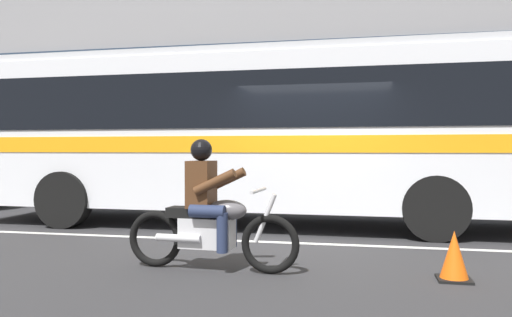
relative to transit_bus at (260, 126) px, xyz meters
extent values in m
plane|color=#2B2B2D|center=(1.13, -1.19, -1.88)|extent=(60.00, 60.00, 0.00)
cube|color=#A39E93|center=(1.13, 3.91, -1.81)|extent=(28.00, 3.80, 0.15)
cube|color=silver|center=(1.13, -1.79, -1.88)|extent=(26.60, 0.14, 0.01)
cube|color=gray|center=(1.13, 6.21, 3.89)|extent=(28.00, 0.80, 11.54)
cube|color=#233347|center=(1.13, 5.77, 2.16)|extent=(25.76, 0.10, 1.40)
cube|color=silver|center=(0.00, 0.01, -0.15)|extent=(11.12, 2.71, 2.70)
cube|color=black|center=(0.00, 0.01, 0.40)|extent=(10.23, 2.73, 0.96)
cube|color=orange|center=(0.00, 0.01, -0.35)|extent=(10.89, 2.73, 0.28)
cube|color=#BABCC3|center=(0.00, 0.01, 1.26)|extent=(10.89, 2.58, 0.16)
cylinder|color=black|center=(-3.43, -1.17, -1.36)|extent=(1.04, 0.30, 1.04)
cylinder|color=black|center=(3.05, -1.17, -1.36)|extent=(1.04, 0.30, 1.04)
torus|color=black|center=(0.88, -3.76, -1.54)|extent=(0.69, 0.12, 0.69)
torus|color=black|center=(-0.56, -3.69, -1.54)|extent=(0.69, 0.12, 0.69)
cube|color=silver|center=(0.11, -3.72, -1.44)|extent=(0.65, 0.31, 0.36)
ellipsoid|color=#59565B|center=(0.36, -3.73, -1.16)|extent=(0.49, 0.30, 0.24)
cube|color=black|center=(-0.09, -3.71, -1.20)|extent=(0.57, 0.29, 0.12)
cylinder|color=silver|center=(0.82, -3.76, -1.24)|extent=(0.28, 0.07, 0.58)
cylinder|color=silver|center=(0.74, -3.75, -0.92)|extent=(0.07, 0.64, 0.04)
cylinder|color=silver|center=(-0.20, -3.87, -1.49)|extent=(0.55, 0.11, 0.09)
cube|color=#4C2D19|center=(0.04, -3.72, -0.86)|extent=(0.30, 0.37, 0.56)
sphere|color=black|center=(0.04, -3.72, -0.45)|extent=(0.26, 0.26, 0.26)
cylinder|color=#232D4C|center=(0.19, -3.55, -1.16)|extent=(0.43, 0.17, 0.15)
cylinder|color=#232D4C|center=(0.37, -3.55, -1.40)|extent=(0.13, 0.13, 0.46)
cylinder|color=#232D4C|center=(0.17, -3.91, -1.16)|extent=(0.43, 0.17, 0.15)
cylinder|color=#232D4C|center=(0.35, -3.91, -1.40)|extent=(0.13, 0.13, 0.46)
cylinder|color=#4C2D19|center=(0.29, -3.53, -0.82)|extent=(0.52, 0.13, 0.32)
cylinder|color=#4C2D19|center=(0.27, -3.93, -0.82)|extent=(0.52, 0.13, 0.32)
cone|color=#EA590F|center=(2.91, -3.63, -1.61)|extent=(0.32, 0.32, 0.55)
cube|color=black|center=(2.91, -3.63, -1.87)|extent=(0.36, 0.36, 0.03)
camera|label=1|loc=(1.93, -9.49, -0.44)|focal=35.52mm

